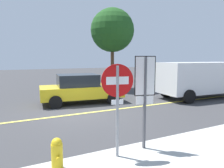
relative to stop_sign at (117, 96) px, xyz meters
The scene contains 9 objects.
ground_plane 4.92m from the stop_sign, 82.35° to the left, with size 80.00×80.00×0.00m, color #38383A.
sidewalk_curb 1.83m from the stop_sign, 52.32° to the right, with size 40.00×2.50×0.15m, color #B2B2AD.
lane_marking_centre 6.08m from the stop_sign, 51.88° to the left, with size 28.00×0.16×0.01m, color #E0D14C.
stop_sign is the anchor object (origin of this frame).
speed_limit_sign 0.85m from the stop_sign, ahead, with size 0.52×0.16×2.52m.
white_van 9.74m from the stop_sign, 30.22° to the left, with size 5.34×2.58×2.20m.
car_yellow_near_curb 7.06m from the stop_sign, 78.46° to the left, with size 4.60×2.54×1.58m.
tree_left_verge 12.17m from the stop_sign, 63.60° to the left, with size 3.33×3.33×6.24m.
fire_hydrant 1.83m from the stop_sign, behind, with size 0.24×0.38×0.83m.
Camera 1 is at (-2.90, -8.85, 2.47)m, focal length 34.10 mm.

